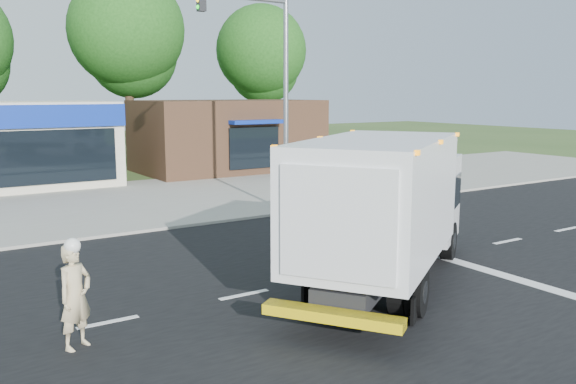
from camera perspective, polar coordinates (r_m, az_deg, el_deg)
name	(u,v)px	position (r m, az deg, el deg)	size (l,w,h in m)	color
ground	(351,274)	(15.22, 5.88, -7.61)	(120.00, 120.00, 0.00)	#385123
road_asphalt	(351,273)	(15.22, 5.88, -7.59)	(60.00, 14.00, 0.02)	black
sidewalk	(207,216)	(22.00, -7.63, -2.22)	(60.00, 2.40, 0.12)	gray
parking_apron	(149,195)	(27.28, -12.87, -0.25)	(60.00, 9.00, 0.02)	gray
lane_markings	(430,278)	(15.15, 13.15, -7.82)	(55.20, 7.00, 0.01)	silver
ems_box_truck	(386,201)	(13.88, 9.17, -0.82)	(7.84, 6.39, 3.47)	black
emergency_worker	(75,295)	(11.25, -19.29, -9.08)	(0.81, 0.72, 1.97)	tan
brown_storefront	(228,135)	(35.31, -5.65, 5.31)	(10.00, 6.70, 4.00)	#382316
traffic_signal_pole	(271,78)	(22.16, -1.63, 10.60)	(3.51, 0.25, 8.00)	gray
background_trees	(48,43)	(40.46, -21.57, 12.84)	(36.77, 7.39, 12.10)	#332114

